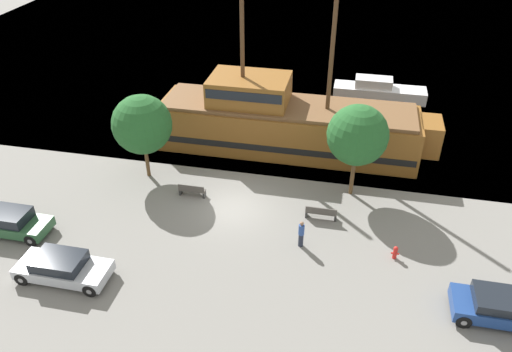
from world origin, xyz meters
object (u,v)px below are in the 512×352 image
at_px(pirate_ship, 285,123).
at_px(bench_promenade_west, 192,190).
at_px(parked_car_curb_front, 62,267).
at_px(parked_car_curb_mid, 499,307).
at_px(fire_hydrant, 395,252).
at_px(parked_car_curb_rear, 13,222).
at_px(pedestrian_walking_near, 301,234).
at_px(bench_promenade_east, 321,213).
at_px(moored_boat_dockside, 378,91).

distance_m(pirate_ship, bench_promenade_west, 8.68).
bearing_deg(parked_car_curb_front, parked_car_curb_mid, 4.88).
distance_m(fire_hydrant, bench_promenade_west, 12.56).
bearing_deg(bench_promenade_west, fire_hydrant, -14.55).
bearing_deg(pirate_ship, parked_car_curb_rear, -136.38).
height_order(parked_car_curb_mid, parked_car_curb_rear, parked_car_curb_rear).
height_order(parked_car_curb_mid, pedestrian_walking_near, pedestrian_walking_near).
bearing_deg(bench_promenade_west, pirate_ship, 57.31).
xyz_separation_m(pirate_ship, fire_hydrant, (7.55, -10.34, -1.58)).
height_order(parked_car_curb_front, pedestrian_walking_near, pedestrian_walking_near).
distance_m(pirate_ship, bench_promenade_east, 8.65).
xyz_separation_m(moored_boat_dockside, fire_hydrant, (1.03, -20.44, -0.28)).
distance_m(moored_boat_dockside, parked_car_curb_mid, 24.20).
bearing_deg(pedestrian_walking_near, parked_car_curb_front, -156.66).
height_order(bench_promenade_east, pedestrian_walking_near, pedestrian_walking_near).
height_order(bench_promenade_east, bench_promenade_west, same).
distance_m(pirate_ship, parked_car_curb_mid, 18.09).
height_order(parked_car_curb_rear, fire_hydrant, parked_car_curb_rear).
xyz_separation_m(bench_promenade_west, pedestrian_walking_near, (7.19, -3.20, 0.39)).
distance_m(parked_car_curb_front, fire_hydrant, 16.94).
bearing_deg(parked_car_curb_front, bench_promenade_east, 31.62).
bearing_deg(parked_car_curb_rear, parked_car_curb_front, -30.30).
relative_size(parked_car_curb_front, parked_car_curb_rear, 1.17).
xyz_separation_m(bench_promenade_east, bench_promenade_west, (-8.02, 0.62, -0.01)).
bearing_deg(parked_car_curb_mid, bench_promenade_west, 159.26).
relative_size(parked_car_curb_rear, bench_promenade_east, 2.20).
bearing_deg(fire_hydrant, pirate_ship, 126.12).
xyz_separation_m(pirate_ship, moored_boat_dockside, (6.52, 10.10, -1.30)).
relative_size(moored_boat_dockside, bench_promenade_west, 4.69).
bearing_deg(pirate_ship, pedestrian_walking_near, -76.03).
relative_size(pirate_ship, parked_car_curb_mid, 4.67).
height_order(pirate_ship, parked_car_curb_rear, pirate_ship).
bearing_deg(parked_car_curb_front, fire_hydrant, 16.81).
height_order(bench_promenade_west, pedestrian_walking_near, pedestrian_walking_near).
bearing_deg(pirate_ship, parked_car_curb_front, -119.64).
relative_size(fire_hydrant, bench_promenade_west, 0.46).
relative_size(parked_car_curb_mid, bench_promenade_east, 2.29).
bearing_deg(moored_boat_dockside, parked_car_curb_front, -120.94).
xyz_separation_m(bench_promenade_east, pedestrian_walking_near, (-0.83, -2.58, 0.38)).
bearing_deg(bench_promenade_west, moored_boat_dockside, 57.22).
height_order(moored_boat_dockside, parked_car_curb_mid, moored_boat_dockside).
bearing_deg(moored_boat_dockside, pedestrian_walking_near, -100.88).
xyz_separation_m(parked_car_curb_mid, fire_hydrant, (-4.45, 3.13, -0.28)).
relative_size(pirate_ship, pedestrian_walking_near, 11.83).
height_order(parked_car_curb_rear, pedestrian_walking_near, pedestrian_walking_near).
xyz_separation_m(parked_car_curb_front, bench_promenade_west, (4.06, 8.05, -0.26)).
relative_size(parked_car_curb_rear, pedestrian_walking_near, 2.44).
xyz_separation_m(parked_car_curb_front, pedestrian_walking_near, (11.25, 4.86, 0.13)).
relative_size(parked_car_curb_front, pedestrian_walking_near, 2.84).
distance_m(bench_promenade_east, pedestrian_walking_near, 2.74).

